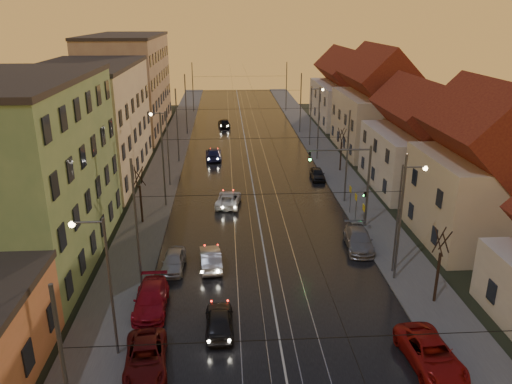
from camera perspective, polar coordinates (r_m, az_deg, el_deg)
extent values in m
plane|color=black|center=(27.13, 3.36, -20.00)|extent=(160.00, 160.00, 0.00)
cube|color=black|center=(63.17, -0.90, 3.84)|extent=(16.00, 120.00, 0.04)
cube|color=#4C4C4C|center=(63.50, -9.97, 3.68)|extent=(4.00, 120.00, 0.15)
cube|color=#4C4C4C|center=(64.37, 8.05, 4.00)|extent=(4.00, 120.00, 0.15)
cube|color=gray|center=(63.10, -2.90, 3.83)|extent=(0.06, 120.00, 0.03)
cube|color=gray|center=(63.13, -1.60, 3.86)|extent=(0.06, 120.00, 0.03)
cube|color=gray|center=(63.19, -0.20, 3.88)|extent=(0.06, 120.00, 0.03)
cube|color=gray|center=(63.29, 1.10, 3.91)|extent=(0.06, 120.00, 0.03)
cube|color=#5E8756|center=(39.20, -25.45, 1.74)|extent=(10.00, 18.00, 13.00)
cube|color=beige|center=(57.75, -18.40, 7.43)|extent=(10.00, 20.00, 12.00)
cube|color=#8E705C|center=(80.71, -14.34, 11.80)|extent=(10.00, 24.00, 14.00)
cube|color=#C0B393|center=(43.08, 24.02, -0.76)|extent=(8.50, 10.00, 7.00)
pyramid|color=#561713|center=(41.66, 25.04, 6.22)|extent=(8.67, 10.20, 3.80)
cube|color=#BBB7AD|center=(54.47, 17.92, 3.52)|extent=(9.00, 12.00, 6.00)
pyramid|color=#561713|center=(53.44, 18.44, 8.26)|extent=(9.18, 12.24, 3.20)
cube|color=#C0B393|center=(68.05, 13.55, 7.69)|extent=(9.00, 14.00, 7.50)
pyramid|color=#561713|center=(67.14, 13.94, 12.49)|extent=(9.18, 14.28, 4.00)
cube|color=#BBB7AD|center=(85.22, 10.07, 9.94)|extent=(9.00, 16.00, 6.50)
pyramid|color=#561713|center=(84.53, 10.28, 13.28)|extent=(9.18, 16.32, 3.50)
cylinder|color=#595B60|center=(32.86, -13.49, -3.82)|extent=(0.16, 0.16, 9.00)
cylinder|color=#595B60|center=(34.28, 16.15, -3.06)|extent=(0.16, 0.16, 9.00)
cylinder|color=#595B60|center=(46.85, -10.57, 3.51)|extent=(0.16, 0.16, 9.00)
cylinder|color=#595B60|center=(47.86, 10.36, 3.87)|extent=(0.16, 0.16, 9.00)
cylinder|color=#595B60|center=(61.32, -8.99, 7.43)|extent=(0.16, 0.16, 9.00)
cylinder|color=#595B60|center=(62.10, 7.15, 7.67)|extent=(0.16, 0.16, 9.00)
cylinder|color=#595B60|center=(76.00, -8.01, 9.84)|extent=(0.16, 0.16, 9.00)
cylinder|color=#595B60|center=(76.63, 5.12, 10.03)|extent=(0.16, 0.16, 9.00)
cylinder|color=#595B60|center=(93.75, -7.23, 11.73)|extent=(0.16, 0.16, 9.00)
cylinder|color=#595B60|center=(94.26, 3.49, 11.89)|extent=(0.16, 0.16, 9.00)
cylinder|color=#595B60|center=(26.99, -16.23, -10.73)|extent=(0.14, 0.14, 8.00)
cylinder|color=#595B60|center=(25.53, -18.79, -3.29)|extent=(1.60, 0.10, 0.10)
sphere|color=#FFD88C|center=(25.77, -20.31, -3.50)|extent=(0.32, 0.32, 0.32)
cylinder|color=#595B60|center=(35.40, 15.86, -3.17)|extent=(0.14, 0.14, 8.00)
cylinder|color=#595B60|center=(34.43, 17.70, 2.72)|extent=(1.60, 0.10, 0.10)
sphere|color=#FFD88C|center=(34.73, 18.79, 2.57)|extent=(0.32, 0.32, 0.32)
cylinder|color=#595B60|center=(52.75, -10.02, 4.81)|extent=(0.14, 0.14, 8.00)
cylinder|color=#595B60|center=(52.02, -11.16, 8.82)|extent=(1.60, 0.10, 0.10)
sphere|color=#FFD88C|center=(52.14, -11.94, 8.68)|extent=(0.32, 0.32, 0.32)
cylinder|color=#595B60|center=(68.98, 6.25, 8.49)|extent=(0.14, 0.14, 8.00)
cylinder|color=#595B60|center=(68.49, 7.04, 11.61)|extent=(1.60, 0.10, 0.10)
sphere|color=#FFD88C|center=(68.64, 7.64, 11.51)|extent=(0.32, 0.32, 0.32)
cylinder|color=#595B60|center=(42.71, 12.66, 0.49)|extent=(0.20, 0.20, 7.20)
cylinder|color=#595B60|center=(41.10, 9.51, 4.77)|extent=(5.20, 0.14, 0.14)
imported|color=black|center=(40.79, 6.17, 3.94)|extent=(0.15, 0.18, 0.90)
sphere|color=#19FF3F|center=(40.72, 6.19, 3.69)|extent=(0.20, 0.20, 0.20)
cylinder|color=black|center=(44.19, -12.98, -1.43)|extent=(0.18, 0.18, 3.50)
cylinder|color=black|center=(43.40, -12.92, 1.76)|extent=(0.37, 0.92, 1.61)
cylinder|color=black|center=(43.59, -13.30, 1.81)|extent=(0.91, 0.40, 1.61)
cylinder|color=black|center=(43.32, -13.56, 1.67)|extent=(0.37, 0.92, 1.61)
cylinder|color=black|center=(43.13, -13.12, 1.63)|extent=(0.84, 0.54, 1.62)
cylinder|color=black|center=(33.52, 19.98, -9.26)|extent=(0.18, 0.18, 3.50)
cylinder|color=black|center=(32.58, 20.82, -5.22)|extent=(0.37, 0.92, 1.61)
cylinder|color=black|center=(32.57, 20.20, -5.14)|extent=(0.91, 0.40, 1.61)
cylinder|color=black|center=(32.25, 20.18, -5.39)|extent=(0.37, 0.92, 1.61)
cylinder|color=black|center=(32.28, 20.86, -5.45)|extent=(0.84, 0.54, 1.62)
cylinder|color=black|center=(58.37, 9.66, 3.98)|extent=(0.18, 0.18, 3.50)
cylinder|color=black|center=(57.87, 10.01, 6.44)|extent=(0.37, 0.92, 1.61)
cylinder|color=black|center=(57.94, 9.67, 6.47)|extent=(0.91, 0.40, 1.61)
cylinder|color=black|center=(57.60, 9.59, 6.40)|extent=(0.37, 0.92, 1.61)
cylinder|color=black|center=(57.56, 9.97, 6.37)|extent=(0.84, 0.54, 1.62)
imported|color=black|center=(29.70, -4.21, -14.41)|extent=(1.68, 4.02, 1.36)
imported|color=#9D9EA3|center=(36.42, -5.21, -7.55)|extent=(1.82, 4.23, 1.36)
imported|color=silver|center=(47.60, -3.17, -0.81)|extent=(2.72, 4.84, 1.28)
imported|color=#181C49|center=(63.01, -4.87, 4.37)|extent=(2.11, 4.86, 1.39)
imported|color=black|center=(81.05, -3.66, 7.89)|extent=(2.16, 4.39, 1.44)
imported|color=#510D0E|center=(27.63, -12.49, -17.96)|extent=(2.59, 4.81, 1.28)
imported|color=maroon|center=(32.13, -11.91, -11.90)|extent=(2.07, 4.90, 1.41)
imported|color=#9E9FA3|center=(36.44, -9.40, -7.77)|extent=(1.69, 3.91, 1.31)
imported|color=#9C120F|center=(28.65, 19.33, -17.03)|extent=(2.70, 5.20, 1.40)
imported|color=gray|center=(39.83, 11.64, -5.36)|extent=(2.45, 5.05, 1.42)
imported|color=black|center=(55.49, 7.03, 2.06)|extent=(1.56, 3.64, 1.22)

